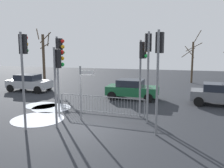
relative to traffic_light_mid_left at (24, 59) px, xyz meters
name	(u,v)px	position (x,y,z in m)	size (l,w,h in m)	color
ground_plane	(87,127)	(2.71, 0.98, -3.38)	(60.00, 60.00, 0.00)	#26282D
traffic_light_mid_left	(24,59)	(0.00, 0.00, 0.00)	(0.32, 0.57, 4.62)	slate
traffic_light_rear_left	(59,59)	(0.70, 2.29, -0.10)	(0.55, 0.37, 4.48)	slate
traffic_light_mid_right	(148,57)	(5.49, 2.51, 0.06)	(0.37, 0.56, 4.70)	slate
traffic_light_foreground_right	(58,69)	(1.35, 0.71, -0.49)	(0.44, 0.49, 3.94)	slate
traffic_light_rear_right	(142,61)	(5.11, 3.40, -0.23)	(0.49, 0.44, 4.30)	slate
traffic_light_foreground_left	(159,59)	(6.14, 0.84, 0.04)	(0.37, 0.55, 4.68)	slate
direction_sign_post	(82,90)	(2.07, 2.01, -1.73)	(0.79, 0.10, 2.94)	slate
pedestrian_guard_railing	(101,105)	(2.70, 3.41, -2.83)	(5.30, 0.62, 1.07)	slate
car_grey_mid	(220,94)	(9.86, 7.42, -2.62)	(3.95, 2.24, 1.47)	slate
car_silver_trailing	(29,82)	(-5.50, 8.99, -2.62)	(3.88, 2.08, 1.47)	#B2B5BA
car_green_near	(132,89)	(3.80, 7.96, -2.62)	(3.90, 2.12, 1.47)	#195933
bare_tree_centre	(44,56)	(-6.89, 14.25, -0.55)	(1.64, 1.63, 5.75)	#473828
bare_tree_right	(192,60)	(8.69, 17.50, -0.94)	(2.13, 2.00, 5.55)	#473828
snow_patch_kerb	(41,105)	(-1.79, 4.43, -3.38)	(2.13, 2.13, 0.01)	silver
snow_patch_island	(51,108)	(-0.79, 3.98, -3.38)	(2.47, 2.47, 0.01)	silver
snow_patch_verge	(38,119)	(-0.36, 1.56, -3.38)	(2.87, 2.87, 0.01)	white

